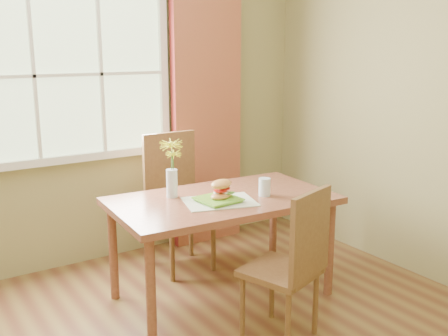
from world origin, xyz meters
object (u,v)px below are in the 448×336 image
chair_near (292,260)px  water_glass (265,187)px  chair_far (176,194)px  croissant_sandwich (221,190)px  dining_table (222,208)px  flower_vase (172,163)px

chair_near → water_glass: (0.24, 0.57, 0.26)m
chair_far → croissant_sandwich: size_ratio=5.17×
chair_near → water_glass: bearing=49.7°
dining_table → chair_near: (0.03, -0.70, -0.13)m
croissant_sandwich → flower_vase: flower_vase is taller
dining_table → flower_vase: flower_vase is taller
flower_vase → dining_table: bearing=-35.3°
chair_near → flower_vase: size_ratio=2.41×
flower_vase → chair_near: bearing=-71.4°
chair_far → croissant_sandwich: (-0.06, -0.74, 0.22)m
chair_far → water_glass: 0.85m
chair_near → croissant_sandwich: bearing=79.6°
chair_far → croissant_sandwich: 0.78m
chair_near → flower_vase: bearing=90.6°
chair_far → flower_vase: 0.66m
chair_far → water_glass: (0.26, -0.79, 0.20)m
chair_near → chair_far: chair_far is taller
chair_near → water_glass: size_ratio=7.73×
dining_table → water_glass: size_ratio=12.58×
croissant_sandwich → flower_vase: (-0.22, 0.27, 0.15)m
croissant_sandwich → water_glass: 0.32m
dining_table → flower_vase: (-0.27, 0.19, 0.31)m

